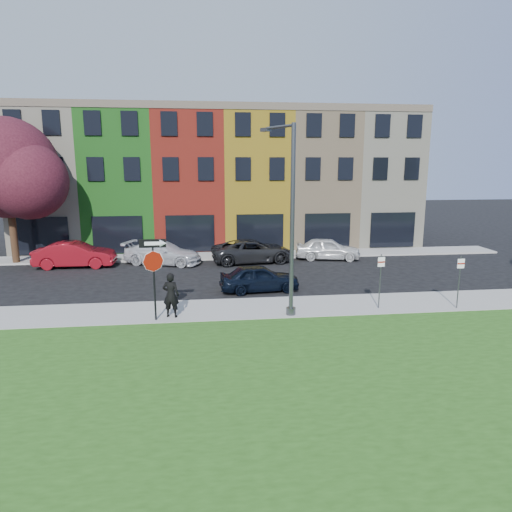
{
  "coord_description": "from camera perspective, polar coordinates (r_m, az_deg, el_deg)",
  "views": [
    {
      "loc": [
        -4.14,
        -16.2,
        6.42
      ],
      "look_at": [
        -1.74,
        4.0,
        2.25
      ],
      "focal_mm": 32.0,
      "sensor_mm": 36.0,
      "label": 1
    }
  ],
  "objects": [
    {
      "name": "parked_car_white",
      "position": [
        31.12,
        8.97,
        0.92
      ],
      "size": [
        3.44,
        4.99,
        1.47
      ],
      "primitive_type": "imported",
      "rotation": [
        0.0,
        0.0,
        1.37
      ],
      "color": "silver",
      "rests_on": "ground"
    },
    {
      "name": "tree_purple",
      "position": [
        32.69,
        -28.48,
        9.38
      ],
      "size": [
        7.47,
        6.54,
        9.1
      ],
      "color": "#311F10",
      "rests_on": "sidewalk_far"
    },
    {
      "name": "parked_car_dark",
      "position": [
        29.84,
        -0.36,
        0.64
      ],
      "size": [
        3.68,
        5.96,
        1.5
      ],
      "primitive_type": "imported",
      "rotation": [
        0.0,
        0.0,
        1.68
      ],
      "color": "black",
      "rests_on": "ground"
    },
    {
      "name": "parking_sign_b",
      "position": [
        21.77,
        24.1,
        -2.31
      ],
      "size": [
        0.32,
        0.08,
        2.35
      ],
      "rotation": [
        0.0,
        0.0,
        -0.0
      ],
      "color": "#46484B",
      "rests_on": "sidewalk_near"
    },
    {
      "name": "parked_car_silver",
      "position": [
        29.92,
        -11.57,
        0.37
      ],
      "size": [
        5.04,
        6.21,
        1.45
      ],
      "primitive_type": "imported",
      "rotation": [
        0.0,
        0.0,
        1.25
      ],
      "color": "silver",
      "rests_on": "ground"
    },
    {
      "name": "parked_car_red",
      "position": [
        30.58,
        -21.69,
        0.17
      ],
      "size": [
        1.7,
        4.86,
        1.6
      ],
      "primitive_type": "imported",
      "rotation": [
        0.0,
        0.0,
        1.57
      ],
      "color": "maroon",
      "rests_on": "ground"
    },
    {
      "name": "sidewalk_near",
      "position": [
        21.14,
        10.49,
        -6.12
      ],
      "size": [
        40.0,
        3.0,
        0.12
      ],
      "primitive_type": "cube",
      "color": "#999791",
      "rests_on": "ground"
    },
    {
      "name": "sedan_near",
      "position": [
        23.15,
        0.43,
        -2.76
      ],
      "size": [
        2.33,
        4.31,
        1.37
      ],
      "primitive_type": "imported",
      "rotation": [
        0.0,
        0.0,
        1.66
      ],
      "color": "black",
      "rests_on": "ground"
    },
    {
      "name": "ground",
      "position": [
        17.91,
        7.15,
        -9.51
      ],
      "size": [
        120.0,
        120.0,
        0.0
      ],
      "primitive_type": "plane",
      "color": "black",
      "rests_on": "ground"
    },
    {
      "name": "stop_sign",
      "position": [
        18.61,
        -12.72,
        -0.87
      ],
      "size": [
        1.05,
        0.11,
        3.34
      ],
      "rotation": [
        0.0,
        0.0,
        0.02
      ],
      "color": "black",
      "rests_on": "sidewalk_near"
    },
    {
      "name": "street_lamp",
      "position": [
        18.79,
        4.18,
        4.37
      ],
      "size": [
        1.26,
        2.43,
        7.83
      ],
      "rotation": [
        0.0,
        0.0,
        0.41
      ],
      "color": "#46484B",
      "rests_on": "sidewalk_near"
    },
    {
      "name": "sidewalk_far",
      "position": [
        31.86,
        -4.6,
        0.03
      ],
      "size": [
        40.0,
        2.4,
        0.12
      ],
      "primitive_type": "cube",
      "color": "#999791",
      "rests_on": "ground"
    },
    {
      "name": "parking_sign_a",
      "position": [
        20.6,
        15.29,
        -2.32
      ],
      "size": [
        0.32,
        0.09,
        2.43
      ],
      "rotation": [
        0.0,
        0.0,
        0.07
      ],
      "color": "#46484B",
      "rests_on": "sidewalk_near"
    },
    {
      "name": "rowhouse_block",
      "position": [
        37.45,
        -4.33,
        9.36
      ],
      "size": [
        30.0,
        10.12,
        10.0
      ],
      "color": "#B9B299",
      "rests_on": "ground"
    },
    {
      "name": "man",
      "position": [
        19.2,
        -10.59,
        -4.82
      ],
      "size": [
        0.88,
        0.75,
        1.88
      ],
      "primitive_type": "imported",
      "rotation": [
        0.0,
        0.0,
        2.92
      ],
      "color": "black",
      "rests_on": "sidewalk_near"
    }
  ]
}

